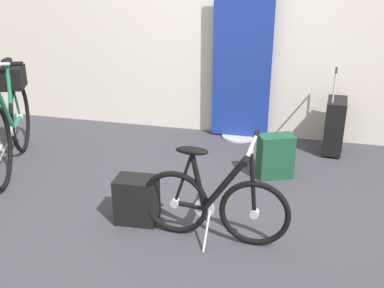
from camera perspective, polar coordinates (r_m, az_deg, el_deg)
ground_plane at (r=3.30m, az=-3.89°, el=-10.50°), size 6.15×6.15×0.00m
back_wall at (r=4.81m, az=3.51°, el=16.62°), size 6.15×0.10×2.63m
floor_banner_stand at (r=4.71m, az=6.22°, el=8.63°), size 0.60×0.36×1.54m
folding_bike_foreground at (r=3.05m, az=2.75°, el=-7.26°), size 1.02×0.53×0.73m
display_bike_left at (r=4.41m, az=-21.86°, el=3.22°), size 0.68×1.42×1.05m
rolling_suitcase at (r=4.62m, az=17.46°, el=2.26°), size 0.20×0.37×0.83m
backpack_on_floor at (r=3.33m, az=-6.92°, el=-6.97°), size 0.31×0.25×0.34m
handbag_on_floor at (r=4.01m, az=10.41°, el=-1.53°), size 0.34×0.28×0.39m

